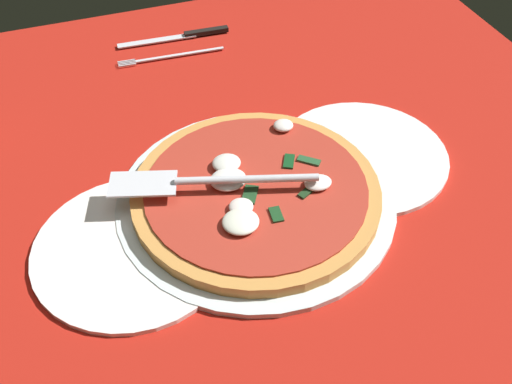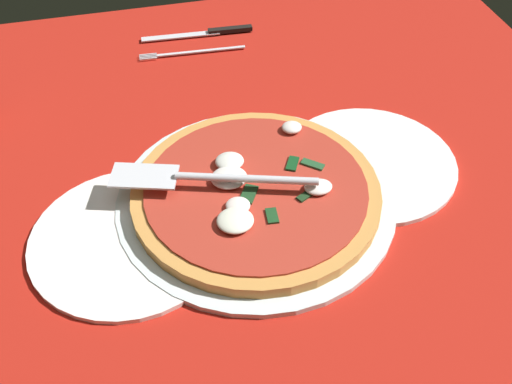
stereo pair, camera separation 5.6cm
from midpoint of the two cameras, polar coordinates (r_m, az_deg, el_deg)
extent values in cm
cube|color=#AD1C12|center=(79.68, 1.36, -2.16)|extent=(115.39, 115.39, 0.80)
cube|color=white|center=(133.47, 19.60, 16.47)|extent=(7.69, 7.69, 0.10)
cube|color=white|center=(122.52, 23.00, 12.91)|extent=(7.69, 7.69, 0.10)
cube|color=white|center=(123.90, 18.15, 14.63)|extent=(7.69, 7.69, 0.10)
cube|color=white|center=(113.07, 21.69, 10.62)|extent=(7.69, 7.69, 0.10)
cube|color=silver|center=(126.21, 13.36, 16.20)|extent=(7.69, 7.69, 0.10)
cube|color=silver|center=(114.57, 16.49, 12.48)|extent=(7.69, 7.69, 0.10)
cube|color=white|center=(103.90, 20.16, 7.92)|extent=(7.69, 7.69, 0.10)
cube|color=silver|center=(117.06, 11.39, 14.19)|extent=(7.69, 7.69, 0.10)
cube|color=white|center=(105.53, 14.57, 9.95)|extent=(7.69, 7.69, 0.10)
cube|color=white|center=(95.10, 18.38, 4.69)|extent=(7.69, 7.69, 0.10)
cube|color=white|center=(86.16, 22.97, -1.78)|extent=(7.69, 7.69, 0.10)
cube|color=white|center=(120.48, 6.48, 15.70)|extent=(7.69, 7.69, 0.10)
cube|color=white|center=(108.23, 9.13, 11.81)|extent=(7.69, 7.69, 0.10)
cube|color=silver|center=(96.87, 12.34, 6.94)|extent=(7.69, 7.69, 0.10)
cube|color=silver|center=(86.76, 16.26, 0.82)|extent=(7.69, 7.69, 0.10)
cube|color=white|center=(78.39, 21.09, -6.75)|extent=(7.69, 7.69, 0.10)
cube|color=white|center=(124.77, 1.80, 17.02)|extent=(7.69, 7.69, 0.10)
cube|color=silver|center=(111.92, 3.94, 13.47)|extent=(7.69, 7.69, 0.10)
cube|color=white|center=(99.80, 6.54, 9.00)|extent=(7.69, 7.69, 0.10)
cube|color=white|center=(88.70, 9.72, 3.34)|extent=(7.69, 7.69, 0.10)
cube|color=white|center=(79.05, 13.71, -3.84)|extent=(7.69, 7.69, 0.10)
cube|color=white|center=(71.43, 18.77, -12.73)|extent=(7.69, 7.69, 0.10)
cube|color=white|center=(116.52, -0.94, 14.91)|extent=(7.69, 7.69, 0.10)
cube|color=silver|center=(103.80, 1.06, 10.85)|extent=(7.69, 7.69, 0.10)
cube|color=white|center=(91.90, 3.53, 5.67)|extent=(7.69, 7.69, 0.10)
cube|color=white|center=(81.17, 6.62, -0.97)|extent=(7.69, 7.69, 0.10)
cube|color=silver|center=(72.16, 10.60, -9.43)|extent=(7.69, 7.69, 0.10)
cube|color=white|center=(121.92, -5.47, 16.15)|extent=(7.69, 7.69, 0.10)
cube|color=silver|center=(108.74, -4.02, 12.46)|extent=(7.69, 7.69, 0.10)
cube|color=white|center=(96.22, -2.23, 7.77)|extent=(7.69, 7.69, 0.10)
cube|color=white|center=(84.65, 0.02, 1.73)|extent=(7.69, 7.69, 0.10)
cube|color=silver|center=(74.48, 2.91, -6.09)|extent=(7.69, 7.69, 0.10)
cube|color=white|center=(66.34, 6.75, -16.06)|extent=(7.69, 7.69, 0.10)
cube|color=white|center=(114.51, -8.67, 13.83)|extent=(7.69, 7.69, 0.10)
cube|color=white|center=(101.53, -7.48, 9.59)|extent=(7.69, 7.69, 0.10)
cube|color=silver|center=(89.33, -5.99, 4.15)|extent=(7.69, 7.69, 0.10)
cube|color=white|center=(78.26, -4.08, -2.92)|extent=(7.69, 7.69, 0.10)
cube|color=white|center=(68.86, -1.56, -12.10)|extent=(7.69, 7.69, 0.10)
cube|color=silver|center=(120.98, -12.90, 14.99)|extent=(7.69, 7.69, 0.10)
cube|color=white|center=(107.69, -12.22, 11.16)|extent=(7.69, 7.69, 0.10)
cube|color=white|center=(95.03, -11.37, 6.28)|extent=(7.69, 7.69, 0.10)
cube|color=white|center=(83.29, -10.30, -0.04)|extent=(7.69, 7.69, 0.10)
cube|color=white|center=(72.93, -8.90, -8.29)|extent=(7.69, 7.69, 0.10)
cube|color=silver|center=(114.54, -16.46, 12.48)|extent=(7.69, 7.69, 0.10)
cube|color=white|center=(101.57, -16.14, 8.10)|extent=(7.69, 7.69, 0.10)
cube|color=white|center=(89.38, -15.74, 2.47)|extent=(7.69, 7.69, 0.10)
cube|color=white|center=(78.31, -15.23, -4.83)|extent=(7.69, 7.69, 0.10)
cube|color=white|center=(68.92, -14.54, -14.33)|extent=(7.69, 7.69, 0.10)
cube|color=white|center=(121.99, -20.24, 13.60)|extent=(7.69, 7.69, 0.10)
cube|color=white|center=(108.82, -20.34, 9.64)|extent=(7.69, 7.69, 0.10)
cube|color=white|center=(96.31, -20.46, 4.63)|extent=(7.69, 7.69, 0.10)
cube|color=white|center=(84.75, -20.61, -1.81)|extent=(7.69, 7.69, 0.10)
cube|color=silver|center=(74.59, -20.81, -10.14)|extent=(7.69, 7.69, 0.10)
cylinder|color=silver|center=(79.95, 2.01, -0.87)|extent=(36.41, 36.41, 1.13)
cylinder|color=white|center=(87.36, 12.34, 2.59)|extent=(24.15, 24.15, 1.00)
cylinder|color=white|center=(76.47, -9.71, -4.47)|extent=(24.48, 24.48, 1.00)
cylinder|color=#CD8B41|center=(78.98, 2.04, -0.17)|extent=(32.27, 32.27, 1.62)
cylinder|color=#AC3022|center=(78.31, 2.06, 0.33)|extent=(28.82, 28.82, 0.30)
ellipsoid|color=white|center=(73.21, 0.24, -2.75)|extent=(4.53, 4.36, 1.23)
ellipsoid|color=white|center=(78.13, 7.88, 0.40)|extent=(3.64, 2.91, 1.06)
ellipsoid|color=white|center=(80.78, -0.50, 2.82)|extent=(3.83, 3.57, 1.35)
ellipsoid|color=white|center=(86.80, 5.22, 5.97)|extent=(2.85, 2.66, 1.15)
ellipsoid|color=white|center=(78.53, -0.49, 1.29)|extent=(4.74, 4.27, 1.24)
ellipsoid|color=white|center=(75.09, 0.44, -1.35)|extent=(3.07, 2.97, 1.01)
cube|color=#12431D|center=(81.58, 5.40, 2.59)|extent=(2.48, 3.06, 0.30)
cube|color=#1A361B|center=(77.28, 6.67, -0.45)|extent=(2.40, 1.92, 0.30)
cube|color=#25522D|center=(81.78, 7.28, 2.52)|extent=(3.08, 2.89, 0.30)
cube|color=#1B3F20|center=(76.97, 1.60, -0.31)|extent=(3.10, 3.64, 0.30)
cube|color=#19421F|center=(74.53, 3.67, -2.31)|extent=(1.59, 2.61, 0.30)
cube|color=silver|center=(78.27, -8.40, 1.41)|extent=(9.44, 6.85, 0.30)
cylinder|color=silver|center=(76.64, 1.36, 1.21)|extent=(17.54, 6.38, 1.00)
cube|color=white|center=(111.37, -3.82, 13.52)|extent=(17.72, 13.76, 0.60)
cube|color=silver|center=(108.69, -3.61, 12.94)|extent=(15.37, 1.42, 0.25)
cube|color=silver|center=(108.70, -8.56, 12.52)|extent=(3.01, 0.38, 0.25)
cube|color=silver|center=(108.33, -8.54, 12.40)|extent=(3.01, 0.38, 0.25)
cube|color=silver|center=(107.95, -8.52, 12.28)|extent=(3.01, 0.38, 0.25)
cube|color=silver|center=(107.58, -8.50, 12.16)|extent=(3.01, 0.38, 0.25)
cube|color=black|center=(114.24, -0.97, 14.87)|extent=(8.06, 1.63, 0.80)
cube|color=silver|center=(113.38, -5.59, 14.26)|extent=(14.06, 2.15, 0.25)
camera|label=1|loc=(0.03, -87.95, 2.01)|focal=42.86mm
camera|label=2|loc=(0.03, 92.05, -2.01)|focal=42.86mm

